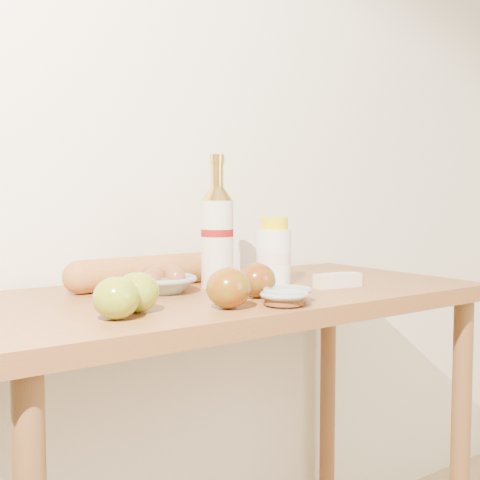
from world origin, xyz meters
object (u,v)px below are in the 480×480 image
Objects in this scene: table at (233,341)px; baguette at (154,271)px; cream_bottle at (274,253)px; egg_bowl at (160,282)px; bourbon_bottle at (217,234)px.

table is 2.57× the size of baguette.
cream_bottle is at bearing -31.67° from baguette.
table is 0.23m from egg_bowl.
bourbon_bottle is at bearing 100.70° from table.
cream_bottle is 0.36× the size of baguette.
table is 0.26m from bourbon_bottle.
bourbon_bottle is 0.16m from cream_bottle.
bourbon_bottle reaches higher than cream_bottle.
cream_bottle is 0.30m from egg_bowl.
egg_bowl is (-0.16, 0.06, 0.15)m from table.
cream_bottle reaches higher than table.
bourbon_bottle is at bearing 156.25° from cream_bottle.
egg_bowl reaches higher than table.
bourbon_bottle reaches higher than egg_bowl.
table is 0.26m from baguette.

